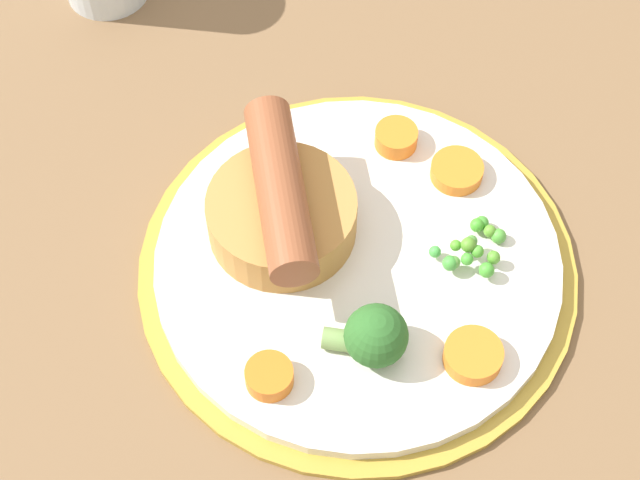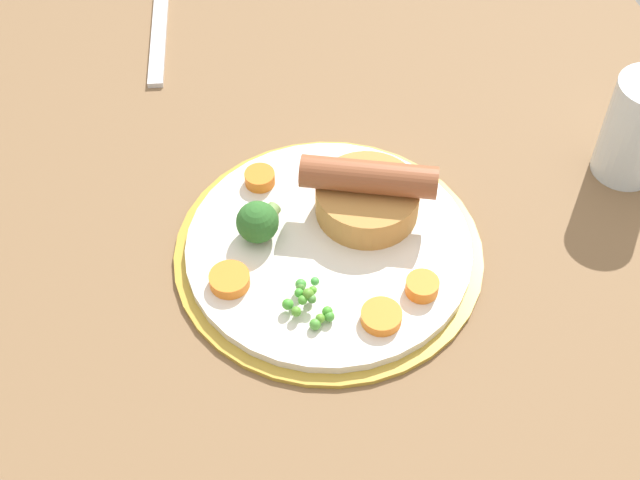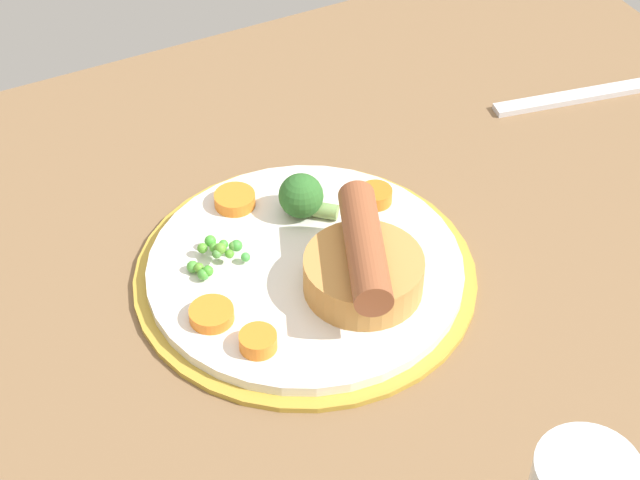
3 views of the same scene
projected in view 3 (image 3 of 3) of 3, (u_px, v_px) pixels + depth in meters
dining_table at (265, 343)px, 81.77cm from camera, size 110.00×80.00×3.00cm
dinner_plate at (305, 272)px, 84.46cm from camera, size 27.17×27.17×1.40cm
sausage_pudding at (364, 266)px, 80.44cm from camera, size 9.20×12.04×5.86cm
pea_pile at (215, 255)px, 83.39cm from camera, size 4.91×3.93×1.89cm
broccoli_floret_near at (303, 197)px, 87.22cm from camera, size 4.62×4.35×3.72cm
carrot_slice_0 at (258, 341)px, 77.14cm from camera, size 3.45×3.45×1.29cm
carrot_slice_3 at (212, 314)px, 79.32cm from camera, size 4.66×4.66×0.98cm
carrot_slice_4 at (376, 196)px, 89.11cm from camera, size 3.94×3.94×1.23cm
carrot_slice_5 at (235, 200)px, 88.84cm from camera, size 3.74×3.74×1.10cm
fork at (582, 96)px, 102.66cm from camera, size 17.98×4.91×0.60cm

